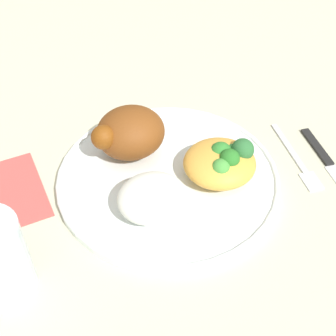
{
  "coord_description": "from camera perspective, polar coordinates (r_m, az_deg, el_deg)",
  "views": [
    {
      "loc": [
        0.15,
        0.4,
        0.44
      ],
      "look_at": [
        0.0,
        0.0,
        0.02
      ],
      "focal_mm": 48.66,
      "sensor_mm": 36.0,
      "label": 1
    }
  ],
  "objects": [
    {
      "name": "ground_plane",
      "position": [
        0.62,
        -0.0,
        -1.61
      ],
      "size": [
        2.0,
        2.0,
        0.0
      ],
      "primitive_type": "plane",
      "color": "beige"
    },
    {
      "name": "plate",
      "position": [
        0.61,
        -0.0,
        -1.12
      ],
      "size": [
        0.3,
        0.3,
        0.01
      ],
      "color": "white",
      "rests_on": "ground_plane"
    },
    {
      "name": "roasted_chicken",
      "position": [
        0.62,
        -4.9,
        4.42
      ],
      "size": [
        0.1,
        0.09,
        0.07
      ],
      "color": "brown",
      "rests_on": "plate"
    },
    {
      "name": "rice_pile",
      "position": [
        0.55,
        -1.98,
        -3.75
      ],
      "size": [
        0.09,
        0.08,
        0.05
      ],
      "primitive_type": "ellipsoid",
      "color": "white",
      "rests_on": "plate"
    },
    {
      "name": "mac_cheese_with_broccoli",
      "position": [
        0.6,
        6.78,
        0.85
      ],
      "size": [
        0.1,
        0.09,
        0.05
      ],
      "color": "gold",
      "rests_on": "plate"
    },
    {
      "name": "fork",
      "position": [
        0.67,
        15.85,
        1.13
      ],
      "size": [
        0.03,
        0.14,
        0.01
      ],
      "color": "silver",
      "rests_on": "ground_plane"
    },
    {
      "name": "knife",
      "position": [
        0.68,
        19.65,
        0.47
      ],
      "size": [
        0.03,
        0.19,
        0.01
      ],
      "color": "black",
      "rests_on": "ground_plane"
    },
    {
      "name": "napkin",
      "position": [
        0.64,
        -19.65,
        -2.95
      ],
      "size": [
        0.11,
        0.14,
        0.0
      ],
      "primitive_type": "cube",
      "rotation": [
        0.0,
        0.0,
        0.1
      ],
      "color": "#DB4C47",
      "rests_on": "ground_plane"
    }
  ]
}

